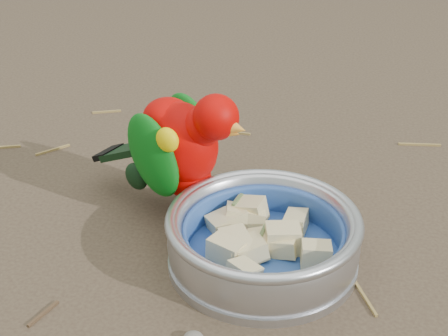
# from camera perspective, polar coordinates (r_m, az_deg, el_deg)

# --- Properties ---
(ground) EXTENTS (60.00, 60.00, 0.00)m
(ground) POSITION_cam_1_polar(r_m,az_deg,el_deg) (0.73, 2.83, -9.53)
(ground) COLOR #48382A
(food_bowl) EXTENTS (0.20, 0.20, 0.02)m
(food_bowl) POSITION_cam_1_polar(r_m,az_deg,el_deg) (0.75, 3.23, -7.44)
(food_bowl) COLOR #B2B2BA
(food_bowl) RESTS_ON ground
(bowl_wall) EXTENTS (0.20, 0.20, 0.04)m
(bowl_wall) POSITION_cam_1_polar(r_m,az_deg,el_deg) (0.73, 3.29, -5.56)
(bowl_wall) COLOR #B2B2BA
(bowl_wall) RESTS_ON food_bowl
(fruit_wedges) EXTENTS (0.12, 0.12, 0.03)m
(fruit_wedges) POSITION_cam_1_polar(r_m,az_deg,el_deg) (0.74, 3.28, -6.01)
(fruit_wedges) COLOR beige
(fruit_wedges) RESTS_ON food_bowl
(lory_parrot) EXTENTS (0.22, 0.17, 0.16)m
(lory_parrot) POSITION_cam_1_polar(r_m,az_deg,el_deg) (0.80, -3.53, 1.09)
(lory_parrot) COLOR #BE0300
(lory_parrot) RESTS_ON ground
(ground_debris) EXTENTS (0.90, 0.80, 0.01)m
(ground_debris) POSITION_cam_1_polar(r_m,az_deg,el_deg) (0.75, 4.00, -7.85)
(ground_debris) COLOR olive
(ground_debris) RESTS_ON ground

